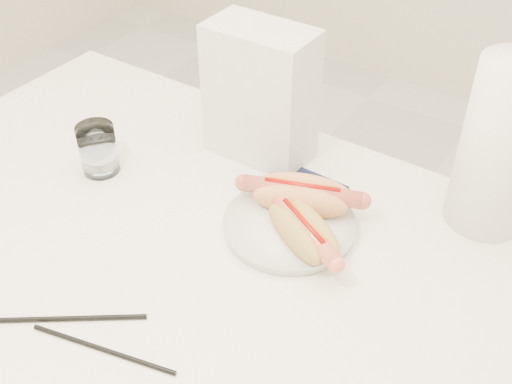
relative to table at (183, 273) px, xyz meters
The scene contains 10 objects.
table is the anchor object (origin of this frame).
plate 0.19m from the table, 45.78° to the left, with size 0.20×0.20×0.02m, color silver.
hotdog_left 0.23m from the table, 54.97° to the left, with size 0.19×0.12×0.05m.
hotdog_right 0.21m from the table, 31.71° to the left, with size 0.17×0.13×0.05m.
water_glass 0.27m from the table, 162.66° to the left, with size 0.07×0.07×0.09m, color white.
chopstick_near 0.22m from the table, 102.05° to the right, with size 0.01×0.01×0.24m, color black.
chopstick_far 0.22m from the table, 78.81° to the right, with size 0.01×0.01×0.21m, color black.
napkin_box 0.34m from the table, 97.44° to the left, with size 0.18×0.10×0.25m, color silver.
navy_napkin 0.23m from the table, 67.78° to the left, with size 0.13×0.13×0.01m, color #12193A.
paper_towel_roll 0.53m from the table, 41.74° to the left, with size 0.12×0.12×0.28m, color white.
Camera 1 is at (0.49, -0.52, 1.43)m, focal length 44.16 mm.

